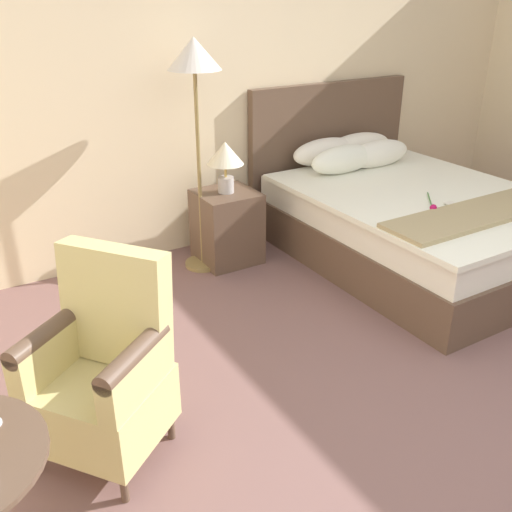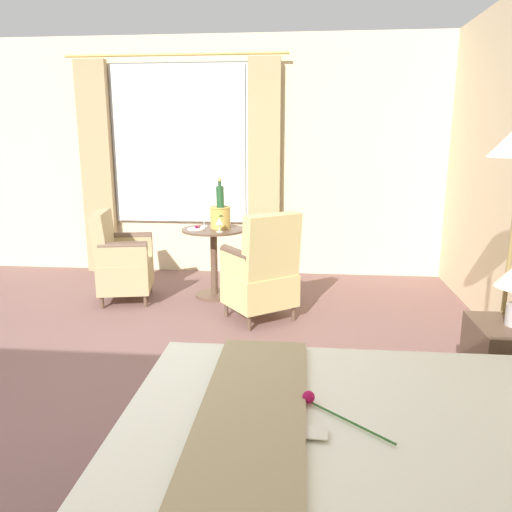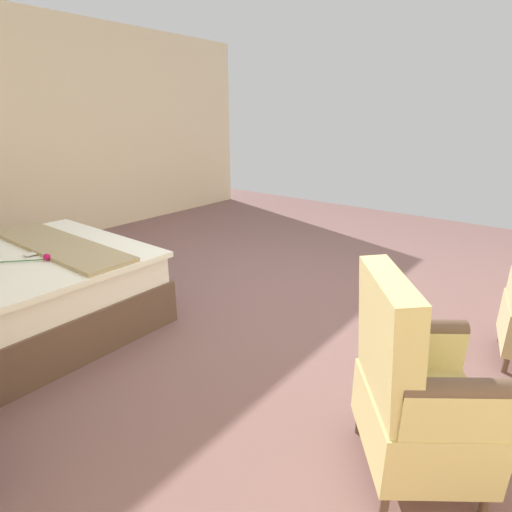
{
  "view_description": "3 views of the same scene",
  "coord_description": "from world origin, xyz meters",
  "views": [
    {
      "loc": [
        -2.09,
        -1.03,
        1.98
      ],
      "look_at": [
        -0.77,
        1.14,
        0.78
      ],
      "focal_mm": 40.0,
      "sensor_mm": 36.0,
      "label": 1
    },
    {
      "loc": [
        2.6,
        1.44,
        1.58
      ],
      "look_at": [
        -0.62,
        1.13,
        0.82
      ],
      "focal_mm": 35.0,
      "sensor_mm": 36.0,
      "label": 2
    },
    {
      "loc": [
        -1.94,
        2.63,
        1.57
      ],
      "look_at": [
        -0.52,
        0.84,
        0.75
      ],
      "focal_mm": 28.0,
      "sensor_mm": 36.0,
      "label": 3
    }
  ],
  "objects": [
    {
      "name": "wall_far_side",
      "position": [
        3.28,
        0.0,
        1.35
      ],
      "size": [
        0.12,
        6.19,
        2.71
      ],
      "color": "beige",
      "rests_on": "ground"
    },
    {
      "name": "ground_plane",
      "position": [
        0.0,
        0.0,
        0.0
      ],
      "size": [
        7.95,
        7.95,
        0.0
      ],
      "primitive_type": "plane",
      "color": "#7A5653"
    },
    {
      "name": "armchair_by_window",
      "position": [
        -1.59,
        1.1,
        0.43
      ],
      "size": [
        0.73,
        0.73,
        0.98
      ],
      "color": "brown",
      "rests_on": "ground"
    }
  ]
}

